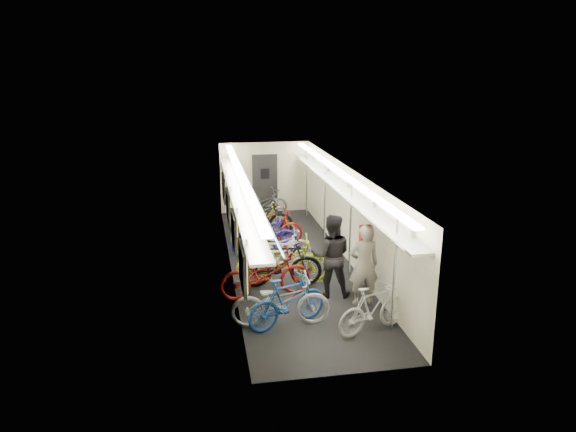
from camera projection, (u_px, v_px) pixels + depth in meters
name	position (u px, v px, depth m)	size (l,w,h in m)	color
train_car_shell	(272.00, 194.00, 13.19)	(10.00, 10.00, 10.00)	black
bicycle_0	(280.00, 301.00, 9.77)	(0.66, 1.90, 1.00)	#9D9EA1
bicycle_1	(288.00, 302.00, 9.73)	(0.48, 1.69, 1.01)	#184191
bicycle_2	(265.00, 274.00, 10.99)	(0.70, 1.99, 1.05)	maroon
bicycle_3	(281.00, 263.00, 11.50)	(0.53, 1.87, 1.12)	black
bicycle_4	(282.00, 261.00, 11.68)	(0.74, 2.11, 1.11)	#C9DA14
bicycle_5	(279.00, 255.00, 12.29)	(0.44, 1.54, 0.93)	white
bicycle_6	(277.00, 247.00, 12.88)	(0.61, 1.75, 0.92)	#B8B8BD
bicycle_7	(265.00, 236.00, 13.42)	(0.51, 1.79, 1.08)	#1A1A9D
bicycle_8	(267.00, 229.00, 14.05)	(0.69, 1.99, 1.04)	maroon
bicycle_9	(261.00, 219.00, 14.87)	(0.53, 1.89, 1.14)	black
bicycle_10	(259.00, 219.00, 15.21)	(0.63, 1.80, 0.95)	gold
bicycle_11	(373.00, 309.00, 9.53)	(0.44, 1.56, 0.94)	silver
bicycle_12	(260.00, 211.00, 16.12)	(0.59, 1.69, 0.89)	slate
bicycle_14	(261.00, 205.00, 16.68)	(0.66, 1.91, 1.00)	#5D5D61
passenger_near	(364.00, 265.00, 10.55)	(0.63, 0.42, 1.74)	gray
passenger_mid	(331.00, 256.00, 10.97)	(0.88, 0.69, 1.82)	black
backpack	(366.00, 234.00, 11.23)	(0.26, 0.14, 0.38)	#9E290F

